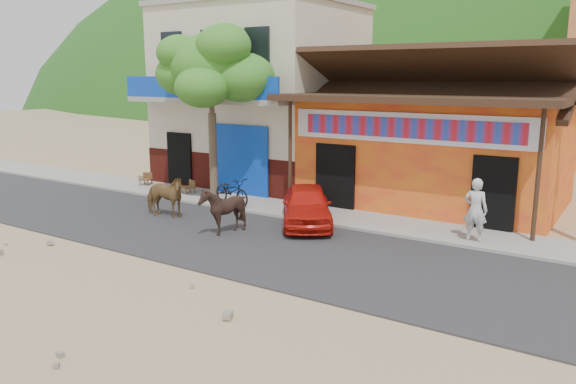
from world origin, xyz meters
name	(u,v)px	position (x,y,z in m)	size (l,w,h in m)	color
ground	(204,274)	(0.00, 0.00, 0.00)	(120.00, 120.00, 0.00)	#9E825B
road	(267,245)	(0.00, 2.50, 0.02)	(60.00, 5.00, 0.04)	#28282B
sidewalk	(331,216)	(0.00, 6.00, 0.06)	(60.00, 2.00, 0.12)	gray
dance_club	(438,151)	(2.00, 10.00, 1.80)	(8.00, 6.00, 3.60)	orange
cafe_building	(262,97)	(-5.50, 10.00, 3.50)	(7.00, 6.00, 7.00)	beige
tree	(212,113)	(-4.60, 5.80, 3.12)	(3.00, 3.00, 6.00)	#2D721E
cow_tan	(164,196)	(-4.39, 3.17, 0.70)	(0.71, 1.56, 1.32)	brown
cow_dark	(223,210)	(-1.63, 2.67, 0.72)	(1.09, 1.23, 1.35)	black
red_car	(307,205)	(-0.19, 4.80, 0.63)	(1.40, 3.48, 1.19)	red
scooter	(232,191)	(-3.53, 5.46, 0.57)	(0.60, 1.72, 0.90)	black
pedestrian	(475,210)	(4.50, 5.52, 0.96)	(0.61, 0.40, 1.68)	silver
cafe_chair_left	(188,181)	(-6.00, 5.97, 0.57)	(0.42, 0.42, 0.90)	#492B18
cafe_chair_right	(146,174)	(-8.52, 6.26, 0.56)	(0.41, 0.41, 0.89)	#51331B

